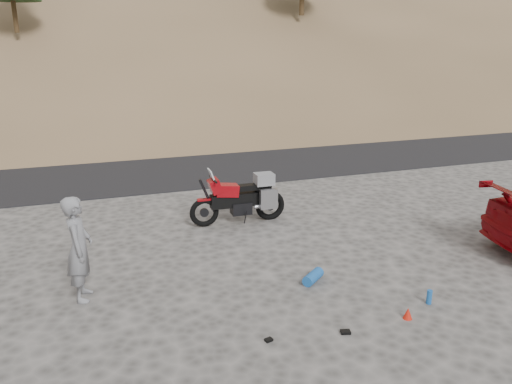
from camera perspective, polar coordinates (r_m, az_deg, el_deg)
ground at (r=8.55m, az=-3.81°, el=-10.31°), size 140.00×140.00×0.00m
road at (r=16.92m, az=-11.95°, el=3.19°), size 120.00×7.00×0.05m
motorcycle at (r=11.04m, az=-1.55°, el=-0.75°), size 2.19×0.64×1.30m
man at (r=8.53m, az=-19.01°, el=-11.32°), size 0.48×0.66×1.68m
gear_blue_mat at (r=8.57m, az=6.54°, el=-9.61°), size 0.48×0.43×0.18m
gear_bottle at (r=8.31m, az=19.19°, el=-11.27°), size 0.09×0.09×0.23m
gear_funnel at (r=7.82m, az=16.96°, el=-13.12°), size 0.17×0.17×0.17m
gear_glove_a at (r=7.31m, az=10.20°, el=-15.47°), size 0.15×0.13×0.04m
gear_glove_b at (r=7.05m, az=1.46°, el=-16.54°), size 0.12×0.10×0.03m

